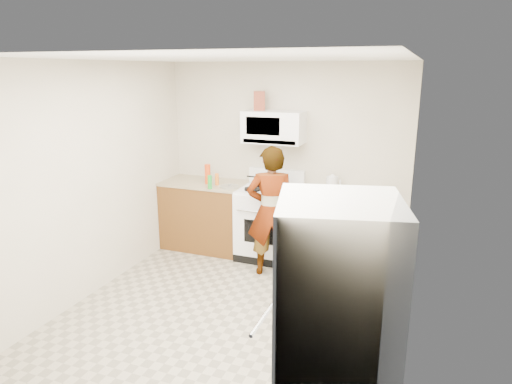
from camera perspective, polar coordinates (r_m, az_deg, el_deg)
The scene contains 20 objects.
floor at distance 4.85m, azimuth -3.12°, elevation -14.62°, with size 3.60×3.60×0.00m, color gray.
back_wall at distance 6.01m, azimuth 3.65°, elevation 3.99°, with size 3.20×0.02×2.50m, color beige.
right_wall at distance 4.01m, azimuth 17.86°, elevation -2.39°, with size 0.02×3.60×2.50m, color beige.
cabinet_left at distance 6.32m, azimuth -6.34°, elevation -3.00°, with size 1.12×0.62×0.90m, color brown.
counter_left at distance 6.19m, azimuth -6.47°, elevation 1.12°, with size 1.14×0.64×0.04m, color tan.
cabinet_right at distance 5.78m, azimuth 9.10°, elevation -4.87°, with size 0.80×0.62×0.90m, color brown.
counter_right at distance 5.64m, azimuth 9.29°, elevation -0.40°, with size 0.82×0.64×0.04m, color tan.
gas_range at distance 5.95m, azimuth 1.72°, elevation -3.72°, with size 0.76×0.65×1.13m.
microwave at distance 5.80m, azimuth 2.24°, elevation 8.11°, with size 0.76×0.38×0.40m, color white.
person at distance 5.38m, azimuth 1.87°, elevation -2.43°, with size 0.57×0.38×1.57m, color tan.
fridge at distance 2.94m, azimuth 9.76°, elevation -17.10°, with size 0.70×0.70×1.70m, color silver.
kettle at distance 5.76m, azimuth 9.49°, elevation 1.02°, with size 0.15×0.15×0.18m, color silver.
jug at distance 5.84m, azimuth 0.42°, elevation 11.33°, with size 0.14×0.14×0.24m, color maroon.
saucepan at distance 5.93m, azimuth 0.80°, elevation 1.49°, with size 0.20×0.20×0.11m, color silver.
tray at distance 5.63m, azimuth 2.78°, elevation 0.17°, with size 0.25×0.16×0.05m, color silver.
bottle_spray at distance 6.06m, azimuth -6.06°, elevation 2.26°, with size 0.08×0.08×0.26m, color red.
bottle_hot_sauce at distance 5.99m, azimuth -4.91°, elevation 1.60°, with size 0.05×0.05×0.15m, color orange.
bottle_green_cap at distance 5.80m, azimuth -5.79°, elevation 1.24°, with size 0.05×0.05×0.17m, color #1A9227.
pot_lid at distance 5.89m, azimuth -3.34°, elevation 0.69°, with size 0.26×0.26×0.01m, color silver.
broom at distance 5.05m, azimuth 17.48°, elevation -6.87°, with size 0.03×0.03×1.15m, color silver.
Camera 1 is at (1.74, -3.84, 2.41)m, focal length 32.00 mm.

